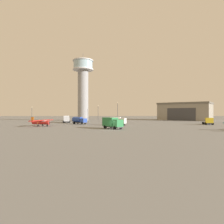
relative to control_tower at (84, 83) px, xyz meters
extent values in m
plane|color=slate|center=(16.09, -56.97, -21.28)|extent=(400.00, 400.00, 0.00)
cylinder|color=gray|center=(0.00, 0.00, -6.86)|extent=(5.96, 5.96, 28.85)
cylinder|color=silver|center=(0.00, 0.00, 7.87)|extent=(11.70, 11.70, 0.60)
cylinder|color=#99B7C6|center=(0.00, 0.00, 10.44)|extent=(10.77, 10.77, 4.54)
cylinder|color=silver|center=(0.00, 0.00, 12.97)|extent=(11.70, 11.70, 0.50)
cylinder|color=#38383D|center=(0.00, 0.00, 15.22)|extent=(0.16, 0.16, 4.00)
cube|color=gray|center=(61.43, 8.36, -16.46)|extent=(34.10, 31.36, 9.65)
cube|color=#625C52|center=(61.43, 8.36, -11.13)|extent=(34.93, 32.20, 1.00)
cube|color=#38383A|center=(56.25, 0.89, -17.67)|extent=(13.18, 9.21, 7.24)
cylinder|color=red|center=(-7.67, -44.13, -20.00)|extent=(6.67, 3.32, 1.31)
cone|color=#38383D|center=(-4.31, -45.25, -20.00)|extent=(1.19, 1.17, 0.92)
cube|color=#38383D|center=(-4.31, -45.25, -20.00)|extent=(0.09, 0.12, 2.01)
cube|color=red|center=(-7.37, -44.23, -19.24)|extent=(4.84, 10.52, 0.21)
cylinder|color=orange|center=(-7.91, -45.83, -19.67)|extent=(0.41, 1.01, 1.43)
cylinder|color=orange|center=(-6.84, -42.63, -19.67)|extent=(0.41, 1.01, 1.43)
cube|color=#99B7C6|center=(-6.47, -44.53, -19.64)|extent=(1.43, 1.36, 0.74)
cone|color=red|center=(-11.04, -43.01, -19.89)|extent=(1.71, 1.40, 0.98)
cube|color=orange|center=(-11.04, -43.01, -19.05)|extent=(1.14, 0.49, 1.80)
cube|color=red|center=(-11.04, -43.01, -19.73)|extent=(1.90, 3.31, 0.11)
cylinder|color=black|center=(-5.27, -44.93, -20.97)|extent=(0.37, 0.66, 0.63)
cylinder|color=black|center=(-8.24, -45.16, -20.97)|extent=(0.37, 0.66, 0.63)
cylinder|color=black|center=(-7.51, -42.96, -20.97)|extent=(0.37, 0.66, 0.63)
cube|color=#38383D|center=(18.69, -39.92, -20.66)|extent=(6.05, 4.06, 0.24)
cube|color=white|center=(20.59, -40.71, -19.59)|extent=(2.45, 2.93, 1.92)
cube|color=#99B7C6|center=(21.27, -41.00, -19.20)|extent=(0.90, 2.00, 0.96)
cylinder|color=white|center=(17.81, -39.55, -19.39)|extent=(4.41, 3.60, 2.30)
cylinder|color=black|center=(20.97, -39.65, -20.78)|extent=(0.64, 1.03, 1.00)
cylinder|color=black|center=(20.10, -41.73, -20.78)|extent=(0.64, 1.03, 1.00)
cylinder|color=black|center=(17.54, -38.21, -20.78)|extent=(0.64, 1.03, 1.00)
cylinder|color=black|center=(16.67, -40.29, -20.78)|extent=(0.64, 1.03, 1.00)
cube|color=#38383D|center=(-4.71, -20.22, -20.66)|extent=(3.83, 7.48, 0.24)
cube|color=#B7BABF|center=(-4.06, -22.73, -19.66)|extent=(3.02, 2.60, 1.77)
cube|color=#99B7C6|center=(-3.82, -23.64, -19.30)|extent=(2.16, 0.64, 0.89)
cube|color=#B7BABF|center=(-5.00, -19.10, -19.33)|extent=(3.75, 5.38, 2.42)
cylinder|color=black|center=(-2.95, -22.36, -20.78)|extent=(1.04, 0.52, 1.00)
cylinder|color=black|center=(-5.21, -22.95, -20.78)|extent=(1.04, 0.52, 1.00)
cylinder|color=black|center=(-4.13, -17.84, -20.78)|extent=(1.04, 0.52, 1.00)
cylinder|color=black|center=(-6.39, -18.43, -20.78)|extent=(1.04, 0.52, 1.00)
cube|color=#38383D|center=(16.68, -54.34, -20.66)|extent=(5.76, 6.52, 0.24)
cube|color=#287A42|center=(18.21, -56.25, -19.54)|extent=(3.08, 3.00, 2.00)
cube|color=#99B7C6|center=(18.77, -56.95, -19.14)|extent=(1.65, 1.35, 1.00)
cube|color=#287A42|center=(15.99, -53.48, -19.30)|extent=(4.76, 5.10, 2.50)
cylinder|color=black|center=(19.01, -55.52, -20.78)|extent=(0.95, 0.84, 1.00)
cylinder|color=black|center=(17.32, -56.88, -20.78)|extent=(0.95, 0.84, 1.00)
cylinder|color=black|center=(16.25, -52.07, -20.78)|extent=(0.95, 0.84, 1.00)
cylinder|color=black|center=(14.55, -53.42, -20.78)|extent=(0.95, 0.84, 1.00)
cube|color=#38383D|center=(3.37, -31.99, -20.66)|extent=(6.23, 5.04, 0.24)
cube|color=#2847A8|center=(5.24, -33.26, -19.74)|extent=(2.74, 2.88, 1.60)
cube|color=#99B7C6|center=(5.92, -33.72, -19.42)|extent=(1.16, 1.66, 0.80)
cylinder|color=#2847A8|center=(2.52, -31.42, -19.46)|extent=(4.72, 4.17, 2.17)
cylinder|color=black|center=(5.77, -32.37, -20.78)|extent=(0.79, 0.98, 1.00)
cylinder|color=black|center=(4.61, -34.08, -20.78)|extent=(0.79, 0.98, 1.00)
cylinder|color=black|center=(2.38, -30.08, -20.78)|extent=(0.79, 0.98, 1.00)
cylinder|color=black|center=(1.23, -31.79, -20.78)|extent=(0.79, 0.98, 1.00)
cube|color=#38383D|center=(53.77, -34.85, -20.66)|extent=(3.18, 6.09, 0.24)
cube|color=gold|center=(53.36, -36.90, -19.58)|extent=(2.86, 2.10, 1.93)
cube|color=#99B7C6|center=(53.21, -37.63, -19.20)|extent=(2.17, 0.51, 0.96)
cube|color=brown|center=(53.96, -33.91, -20.46)|extent=(3.30, 4.31, 0.16)
cube|color=#997547|center=(54.04, -33.53, -19.93)|extent=(1.24, 1.24, 0.90)
cylinder|color=black|center=(54.51, -37.07, -20.78)|extent=(1.03, 0.47, 1.00)
cylinder|color=black|center=(52.23, -36.61, -20.78)|extent=(1.03, 0.47, 1.00)
cylinder|color=black|center=(55.26, -33.38, -20.78)|extent=(1.03, 0.47, 1.00)
cylinder|color=black|center=(52.98, -32.91, -20.78)|extent=(1.03, 0.47, 1.00)
cylinder|color=#38383D|center=(8.86, -3.58, -17.14)|extent=(0.18, 0.18, 8.30)
sphere|color=#F9E5B2|center=(8.86, -3.58, -12.77)|extent=(0.44, 0.44, 0.44)
cylinder|color=#38383D|center=(-26.17, -7.36, -17.60)|extent=(0.18, 0.18, 7.37)
sphere|color=#F9E5B2|center=(-26.17, -7.36, -13.69)|extent=(0.44, 0.44, 0.44)
cylinder|color=#38383D|center=(19.35, -12.51, -16.62)|extent=(0.18, 0.18, 9.32)
sphere|color=#F9E5B2|center=(19.35, -12.51, -11.74)|extent=(0.44, 0.44, 0.44)
camera|label=1|loc=(16.54, -109.47, -16.56)|focal=30.79mm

